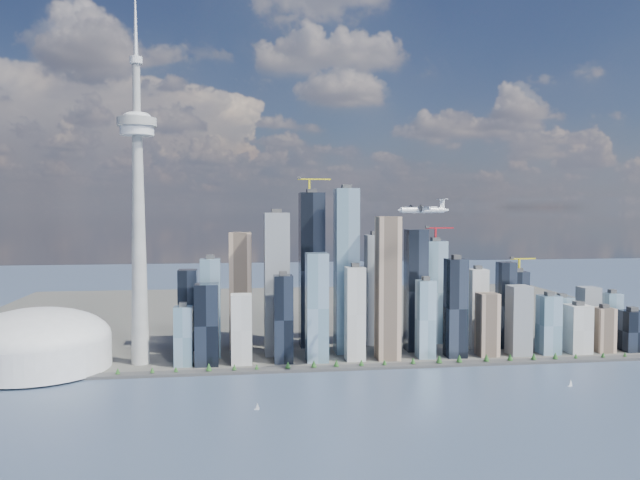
{
  "coord_description": "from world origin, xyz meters",
  "views": [
    {
      "loc": [
        -158.73,
        -621.58,
        232.36
      ],
      "look_at": [
        -40.46,
        260.0,
        185.74
      ],
      "focal_mm": 35.0,
      "sensor_mm": 36.0,
      "label": 1
    }
  ],
  "objects": [
    {
      "name": "ground",
      "position": [
        0.0,
        0.0,
        0.0
      ],
      "size": [
        4000.0,
        4000.0,
        0.0
      ],
      "primitive_type": "plane",
      "color": "#394A63",
      "rests_on": "ground"
    },
    {
      "name": "seawall",
      "position": [
        0.0,
        250.0,
        2.0
      ],
      "size": [
        1100.0,
        22.0,
        4.0
      ],
      "primitive_type": "cube",
      "color": "#383838",
      "rests_on": "ground"
    },
    {
      "name": "land",
      "position": [
        0.0,
        700.0,
        1.5
      ],
      "size": [
        1400.0,
        900.0,
        3.0
      ],
      "primitive_type": "cube",
      "color": "#4C4C47",
      "rests_on": "ground"
    },
    {
      "name": "shoreline_trees",
      "position": [
        0.0,
        250.0,
        8.78
      ],
      "size": [
        960.53,
        7.2,
        8.8
      ],
      "color": "#3F2D1E",
      "rests_on": "seawall"
    },
    {
      "name": "skyscraper_cluster",
      "position": [
        59.61,
        336.81,
        87.2
      ],
      "size": [
        736.0,
        142.0,
        279.51
      ],
      "color": "black",
      "rests_on": "land"
    },
    {
      "name": "needle_tower",
      "position": [
        -300.0,
        310.0,
        235.84
      ],
      "size": [
        56.0,
        56.0,
        550.5
      ],
      "color": "gray",
      "rests_on": "land"
    },
    {
      "name": "dome_stadium",
      "position": [
        -440.0,
        300.0,
        39.44
      ],
      "size": [
        200.0,
        200.0,
        86.0
      ],
      "color": "white",
      "rests_on": "land"
    },
    {
      "name": "airplane",
      "position": [
        80.14,
        157.4,
        229.94
      ],
      "size": [
        74.88,
        66.66,
        18.38
      ],
      "rotation": [
        0.0,
        0.0,
        0.22
      ],
      "color": "silver",
      "rests_on": "ground"
    },
    {
      "name": "sailboat_west",
      "position": [
        -136.75,
        86.16,
        2.87
      ],
      "size": [
        6.47,
        2.68,
        8.94
      ],
      "rotation": [
        0.0,
        0.0,
        -0.18
      ],
      "color": "white",
      "rests_on": "ground"
    },
    {
      "name": "sailboat_east",
      "position": [
        270.11,
        126.06,
        3.2
      ],
      "size": [
        7.2,
        3.36,
        9.98
      ],
      "rotation": [
        0.0,
        0.0,
        0.24
      ],
      "color": "white",
      "rests_on": "ground"
    }
  ]
}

